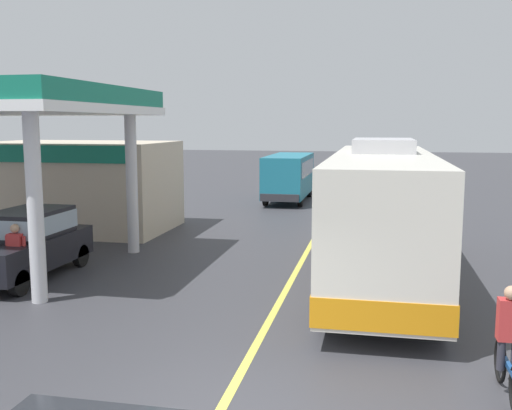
{
  "coord_description": "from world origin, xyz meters",
  "views": [
    {
      "loc": [
        2.1,
        -7.57,
        4.11
      ],
      "look_at": [
        -1.5,
        10.0,
        1.6
      ],
      "focal_mm": 41.1,
      "sensor_mm": 36.0,
      "label": 1
    }
  ],
  "objects_px": {
    "minibus_opposing_lane": "(289,173)",
    "cyclist_on_shoulder": "(509,346)",
    "coach_bus_main": "(382,215)",
    "car_at_pump": "(28,240)",
    "pedestrian_near_pump": "(16,253)"
  },
  "relations": [
    {
      "from": "minibus_opposing_lane",
      "to": "cyclist_on_shoulder",
      "type": "xyz_separation_m",
      "value": [
        6.54,
        -21.69,
        -0.69
      ]
    },
    {
      "from": "car_at_pump",
      "to": "minibus_opposing_lane",
      "type": "height_order",
      "value": "minibus_opposing_lane"
    },
    {
      "from": "coach_bus_main",
      "to": "minibus_opposing_lane",
      "type": "height_order",
      "value": "coach_bus_main"
    },
    {
      "from": "coach_bus_main",
      "to": "cyclist_on_shoulder",
      "type": "bearing_deg",
      "value": -74.17
    },
    {
      "from": "cyclist_on_shoulder",
      "to": "pedestrian_near_pump",
      "type": "relative_size",
      "value": 1.1
    },
    {
      "from": "cyclist_on_shoulder",
      "to": "pedestrian_near_pump",
      "type": "xyz_separation_m",
      "value": [
        -10.67,
        3.65,
        0.15
      ]
    },
    {
      "from": "coach_bus_main",
      "to": "minibus_opposing_lane",
      "type": "xyz_separation_m",
      "value": [
        -4.69,
        15.18,
        -0.25
      ]
    },
    {
      "from": "car_at_pump",
      "to": "minibus_opposing_lane",
      "type": "relative_size",
      "value": 0.69
    },
    {
      "from": "coach_bus_main",
      "to": "pedestrian_near_pump",
      "type": "xyz_separation_m",
      "value": [
        -8.82,
        -2.86,
        -0.79
      ]
    },
    {
      "from": "pedestrian_near_pump",
      "to": "minibus_opposing_lane",
      "type": "bearing_deg",
      "value": 77.1
    },
    {
      "from": "car_at_pump",
      "to": "cyclist_on_shoulder",
      "type": "xyz_separation_m",
      "value": [
        11.07,
        -4.77,
        -0.23
      ]
    },
    {
      "from": "minibus_opposing_lane",
      "to": "pedestrian_near_pump",
      "type": "distance_m",
      "value": 18.51
    },
    {
      "from": "car_at_pump",
      "to": "cyclist_on_shoulder",
      "type": "relative_size",
      "value": 2.31
    },
    {
      "from": "coach_bus_main",
      "to": "pedestrian_near_pump",
      "type": "distance_m",
      "value": 9.31
    },
    {
      "from": "coach_bus_main",
      "to": "car_at_pump",
      "type": "height_order",
      "value": "coach_bus_main"
    }
  ]
}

